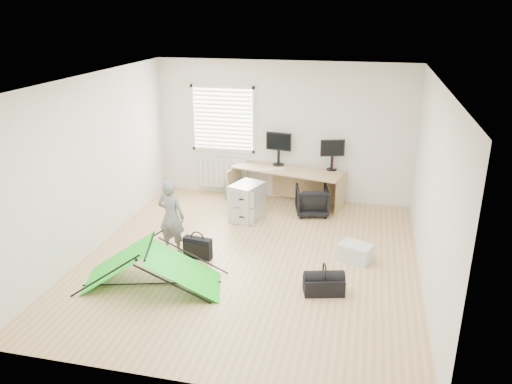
% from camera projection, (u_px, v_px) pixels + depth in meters
% --- Properties ---
extents(ground, '(5.50, 5.50, 0.00)m').
position_uv_depth(ground, '(250.00, 259.00, 7.63)').
color(ground, tan).
rests_on(ground, ground).
extents(back_wall, '(5.00, 0.02, 2.70)m').
position_uv_depth(back_wall, '(283.00, 132.00, 9.67)').
color(back_wall, silver).
rests_on(back_wall, ground).
extents(window, '(1.20, 0.06, 1.20)m').
position_uv_depth(window, '(223.00, 119.00, 9.82)').
color(window, silver).
rests_on(window, back_wall).
extents(radiator, '(1.00, 0.12, 0.60)m').
position_uv_depth(radiator, '(224.00, 173.00, 10.17)').
color(radiator, silver).
rests_on(radiator, back_wall).
extents(desk, '(2.20, 1.12, 0.72)m').
position_uv_depth(desk, '(287.00, 187.00, 9.63)').
color(desk, tan).
rests_on(desk, ground).
extents(filing_cabinet, '(0.61, 0.70, 0.68)m').
position_uv_depth(filing_cabinet, '(247.00, 202.00, 8.94)').
color(filing_cabinet, '#AFB2B4').
rests_on(filing_cabinet, ground).
extents(monitor_left, '(0.51, 0.18, 0.48)m').
position_uv_depth(monitor_left, '(279.00, 153.00, 9.67)').
color(monitor_left, black).
rests_on(monitor_left, desk).
extents(monitor_right, '(0.46, 0.23, 0.43)m').
position_uv_depth(monitor_right, '(332.00, 159.00, 9.39)').
color(monitor_right, black).
rests_on(monitor_right, desk).
extents(keyboard, '(0.44, 0.27, 0.02)m').
position_uv_depth(keyboard, '(274.00, 169.00, 9.48)').
color(keyboard, beige).
rests_on(keyboard, desk).
extents(thermos, '(0.07, 0.07, 0.24)m').
position_uv_depth(thermos, '(334.00, 163.00, 9.46)').
color(thermos, '#C76F91').
rests_on(thermos, desk).
extents(office_chair, '(0.69, 0.70, 0.54)m').
position_uv_depth(office_chair, '(312.00, 201.00, 9.20)').
color(office_chair, black).
rests_on(office_chair, ground).
extents(person, '(0.47, 0.34, 1.20)m').
position_uv_depth(person, '(171.00, 217.00, 7.66)').
color(person, slate).
rests_on(person, ground).
extents(kite, '(2.07, 1.33, 0.59)m').
position_uv_depth(kite, '(151.00, 266.00, 6.83)').
color(kite, '#14D91D').
rests_on(kite, ground).
extents(storage_crate, '(0.56, 0.47, 0.26)m').
position_uv_depth(storage_crate, '(355.00, 252.00, 7.55)').
color(storage_crate, silver).
rests_on(storage_crate, ground).
extents(tote_bag, '(0.37, 0.26, 0.40)m').
position_uv_depth(tote_bag, '(234.00, 191.00, 9.89)').
color(tote_bag, teal).
rests_on(tote_bag, ground).
extents(laptop_bag, '(0.46, 0.19, 0.33)m').
position_uv_depth(laptop_bag, '(198.00, 248.00, 7.61)').
color(laptop_bag, black).
rests_on(laptop_bag, ground).
extents(white_box, '(0.12, 0.12, 0.10)m').
position_uv_depth(white_box, '(195.00, 278.00, 7.00)').
color(white_box, silver).
rests_on(white_box, ground).
extents(duffel_bag, '(0.59, 0.40, 0.23)m').
position_uv_depth(duffel_bag, '(324.00, 285.00, 6.68)').
color(duffel_bag, black).
rests_on(duffel_bag, ground).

